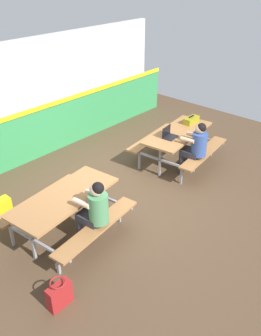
{
  "coord_description": "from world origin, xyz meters",
  "views": [
    {
      "loc": [
        -4.29,
        -3.81,
        3.94
      ],
      "look_at": [
        0.0,
        0.03,
        0.55
      ],
      "focal_mm": 38.17,
      "sensor_mm": 36.0,
      "label": 1
    }
  ],
  "objects_px": {
    "tote_bag_bright": "(59,295)",
    "picnic_table_left": "(66,205)",
    "toolbox_grey": "(191,120)",
    "backpack_dark": "(2,210)",
    "student_further": "(196,145)",
    "student_nearer": "(95,209)",
    "laptop_dark": "(169,135)",
    "picnic_table_right": "(178,139)"
  },
  "relations": [
    {
      "from": "tote_bag_bright",
      "to": "picnic_table_left",
      "type": "bearing_deg",
      "value": 46.08
    },
    {
      "from": "toolbox_grey",
      "to": "backpack_dark",
      "type": "relative_size",
      "value": 0.91
    },
    {
      "from": "toolbox_grey",
      "to": "backpack_dark",
      "type": "bearing_deg",
      "value": 167.33
    },
    {
      "from": "picnic_table_left",
      "to": "student_further",
      "type": "bearing_deg",
      "value": -9.97
    },
    {
      "from": "picnic_table_left",
      "to": "student_nearer",
      "type": "height_order",
      "value": "student_nearer"
    },
    {
      "from": "student_nearer",
      "to": "student_further",
      "type": "height_order",
      "value": "same"
    },
    {
      "from": "laptop_dark",
      "to": "tote_bag_bright",
      "type": "distance_m",
      "value": 4.01
    },
    {
      "from": "student_further",
      "to": "tote_bag_bright",
      "type": "xyz_separation_m",
      "value": [
        -3.91,
        -0.52,
        -0.51
      ]
    },
    {
      "from": "toolbox_grey",
      "to": "picnic_table_left",
      "type": "bearing_deg",
      "value": -177.87
    },
    {
      "from": "student_further",
      "to": "backpack_dark",
      "type": "xyz_separation_m",
      "value": [
        -3.46,
        1.61,
        -0.49
      ]
    },
    {
      "from": "picnic_table_left",
      "to": "student_further",
      "type": "height_order",
      "value": "student_further"
    },
    {
      "from": "toolbox_grey",
      "to": "laptop_dark",
      "type": "bearing_deg",
      "value": -175.86
    },
    {
      "from": "tote_bag_bright",
      "to": "backpack_dark",
      "type": "bearing_deg",
      "value": 77.85
    },
    {
      "from": "student_further",
      "to": "laptop_dark",
      "type": "xyz_separation_m",
      "value": [
        -0.11,
        0.59,
        0.08
      ]
    },
    {
      "from": "student_further",
      "to": "picnic_table_left",
      "type": "bearing_deg",
      "value": 170.03
    },
    {
      "from": "student_nearer",
      "to": "tote_bag_bright",
      "type": "xyz_separation_m",
      "value": [
        -1.11,
        -0.48,
        -0.51
      ]
    },
    {
      "from": "picnic_table_left",
      "to": "student_further",
      "type": "relative_size",
      "value": 1.56
    },
    {
      "from": "picnic_table_left",
      "to": "picnic_table_right",
      "type": "relative_size",
      "value": 1.0
    },
    {
      "from": "picnic_table_right",
      "to": "student_further",
      "type": "distance_m",
      "value": 0.64
    },
    {
      "from": "picnic_table_left",
      "to": "student_nearer",
      "type": "bearing_deg",
      "value": -78.0
    },
    {
      "from": "picnic_table_right",
      "to": "toolbox_grey",
      "type": "distance_m",
      "value": 0.63
    },
    {
      "from": "picnic_table_left",
      "to": "student_nearer",
      "type": "relative_size",
      "value": 1.56
    },
    {
      "from": "picnic_table_right",
      "to": "backpack_dark",
      "type": "relative_size",
      "value": 4.28
    },
    {
      "from": "picnic_table_left",
      "to": "tote_bag_bright",
      "type": "relative_size",
      "value": 4.38
    },
    {
      "from": "tote_bag_bright",
      "to": "laptop_dark",
      "type": "bearing_deg",
      "value": 16.18
    },
    {
      "from": "student_nearer",
      "to": "toolbox_grey",
      "type": "distance_m",
      "value": 3.68
    },
    {
      "from": "picnic_table_left",
      "to": "student_further",
      "type": "distance_m",
      "value": 2.97
    },
    {
      "from": "picnic_table_left",
      "to": "tote_bag_bright",
      "type": "height_order",
      "value": "picnic_table_left"
    },
    {
      "from": "student_further",
      "to": "backpack_dark",
      "type": "distance_m",
      "value": 3.84
    },
    {
      "from": "picnic_table_right",
      "to": "toolbox_grey",
      "type": "relative_size",
      "value": 4.71
    },
    {
      "from": "student_nearer",
      "to": "tote_bag_bright",
      "type": "height_order",
      "value": "student_nearer"
    },
    {
      "from": "picnic_table_right",
      "to": "student_nearer",
      "type": "relative_size",
      "value": 1.56
    },
    {
      "from": "picnic_table_right",
      "to": "backpack_dark",
      "type": "distance_m",
      "value": 3.84
    },
    {
      "from": "laptop_dark",
      "to": "toolbox_grey",
      "type": "height_order",
      "value": "laptop_dark"
    },
    {
      "from": "picnic_table_left",
      "to": "backpack_dark",
      "type": "height_order",
      "value": "picnic_table_left"
    },
    {
      "from": "student_further",
      "to": "toolbox_grey",
      "type": "distance_m",
      "value": 1.05
    },
    {
      "from": "student_further",
      "to": "tote_bag_bright",
      "type": "bearing_deg",
      "value": -172.45
    },
    {
      "from": "student_further",
      "to": "tote_bag_bright",
      "type": "relative_size",
      "value": 2.81
    },
    {
      "from": "picnic_table_left",
      "to": "tote_bag_bright",
      "type": "distance_m",
      "value": 1.48
    },
    {
      "from": "toolbox_grey",
      "to": "picnic_table_right",
      "type": "bearing_deg",
      "value": -173.54
    },
    {
      "from": "laptop_dark",
      "to": "picnic_table_right",
      "type": "bearing_deg",
      "value": 0.08
    },
    {
      "from": "toolbox_grey",
      "to": "backpack_dark",
      "type": "distance_m",
      "value": 4.41
    }
  ]
}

